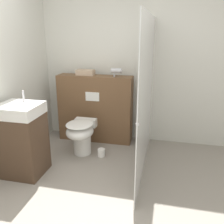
{
  "coord_description": "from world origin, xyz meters",
  "views": [
    {
      "loc": [
        0.71,
        -1.96,
        1.76
      ],
      "look_at": [
        -0.02,
        1.18,
        0.7
      ],
      "focal_mm": 40.0,
      "sensor_mm": 36.0,
      "label": 1
    }
  ],
  "objects": [
    {
      "name": "spare_toilet_roll",
      "position": [
        -0.19,
        1.21,
        0.06
      ],
      "size": [
        0.1,
        0.1,
        0.12
      ],
      "color": "white",
      "rests_on": "ground_plane"
    },
    {
      "name": "ground_plane",
      "position": [
        0.0,
        0.0,
        0.0
      ],
      "size": [
        12.0,
        12.0,
        0.0
      ],
      "primitive_type": "plane",
      "color": "gray"
    },
    {
      "name": "shower_glass",
      "position": [
        0.45,
        1.07,
        0.97
      ],
      "size": [
        0.04,
        1.81,
        1.95
      ],
      "color": "silver",
      "rests_on": "ground_plane"
    },
    {
      "name": "wall_back",
      "position": [
        0.0,
        2.0,
        1.25
      ],
      "size": [
        8.0,
        0.06,
        2.5
      ],
      "color": "silver",
      "rests_on": "ground_plane"
    },
    {
      "name": "sink_vanity",
      "position": [
        -1.03,
        0.57,
        0.46
      ],
      "size": [
        0.5,
        0.47,
        1.06
      ],
      "color": "#473323",
      "rests_on": "ground_plane"
    },
    {
      "name": "folded_towel",
      "position": [
        -0.6,
        1.8,
        1.13
      ],
      "size": [
        0.28,
        0.15,
        0.09
      ],
      "color": "tan",
      "rests_on": "partition_panel"
    },
    {
      "name": "hair_drier",
      "position": [
        -0.08,
        1.76,
        1.18
      ],
      "size": [
        0.19,
        0.07,
        0.13
      ],
      "color": "#B7B7BC",
      "rests_on": "partition_panel"
    },
    {
      "name": "toilet",
      "position": [
        -0.49,
        1.21,
        0.32
      ],
      "size": [
        0.39,
        0.56,
        0.51
      ],
      "color": "white",
      "rests_on": "ground_plane"
    },
    {
      "name": "partition_panel",
      "position": [
        -0.44,
        1.78,
        0.54
      ],
      "size": [
        1.2,
        0.29,
        1.08
      ],
      "color": "brown",
      "rests_on": "ground_plane"
    }
  ]
}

